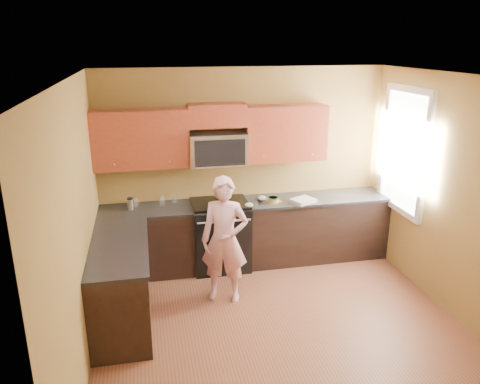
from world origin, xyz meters
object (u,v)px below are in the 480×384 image
object	(u,v)px
microwave	(218,164)
woman	(225,240)
travel_mug	(131,210)
stove	(220,235)
butter_tub	(273,203)
frying_pan	(226,208)

from	to	relation	value
microwave	woman	distance (m)	1.20
woman	travel_mug	distance (m)	1.41
stove	butter_tub	distance (m)	0.86
woman	butter_tub	world-z (taller)	woman
travel_mug	butter_tub	bearing A→B (deg)	-3.45
stove	microwave	distance (m)	0.98
microwave	travel_mug	bearing A→B (deg)	-175.26
woman	stove	bearing A→B (deg)	104.11
woman	butter_tub	size ratio (longest dim) A/B	11.40
frying_pan	butter_tub	bearing A→B (deg)	-6.15
butter_tub	stove	bearing A→B (deg)	173.16
woman	travel_mug	bearing A→B (deg)	160.82
butter_tub	travel_mug	bearing A→B (deg)	176.55
frying_pan	woman	bearing A→B (deg)	-121.56
butter_tub	microwave	bearing A→B (deg)	163.70
stove	microwave	xyz separation A→B (m)	(0.00, 0.12, 0.97)
stove	woman	distance (m)	0.91
woman	frying_pan	xyz separation A→B (m)	(0.13, 0.60, 0.18)
butter_tub	travel_mug	size ratio (longest dim) A/B	0.83
stove	travel_mug	bearing A→B (deg)	178.66
butter_tub	frying_pan	bearing A→B (deg)	-166.30
travel_mug	frying_pan	bearing A→B (deg)	-13.13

